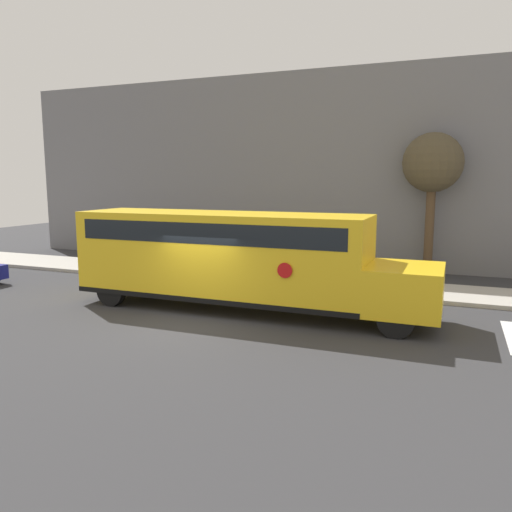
% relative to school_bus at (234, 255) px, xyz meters
% --- Properties ---
extents(ground_plane, '(60.00, 60.00, 0.00)m').
position_rel_school_bus_xyz_m(ground_plane, '(-0.58, -1.85, -1.80)').
color(ground_plane, '#333335').
extents(sidewalk_strip, '(44.00, 3.00, 0.15)m').
position_rel_school_bus_xyz_m(sidewalk_strip, '(-0.58, 4.65, -1.73)').
color(sidewalk_strip, '#B2ADA3').
rests_on(sidewalk_strip, ground).
extents(building_backdrop, '(32.00, 4.00, 9.36)m').
position_rel_school_bus_xyz_m(building_backdrop, '(-0.58, 11.15, 2.87)').
color(building_backdrop, slate).
rests_on(building_backdrop, ground).
extents(school_bus, '(11.62, 2.57, 3.15)m').
position_rel_school_bus_xyz_m(school_bus, '(0.00, 0.00, 0.00)').
color(school_bus, yellow).
rests_on(school_bus, ground).
extents(tree_near_sidewalk, '(2.55, 2.55, 6.21)m').
position_rel_school_bus_xyz_m(tree_near_sidewalk, '(5.56, 8.46, 3.03)').
color(tree_near_sidewalk, brown).
rests_on(tree_near_sidewalk, ground).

